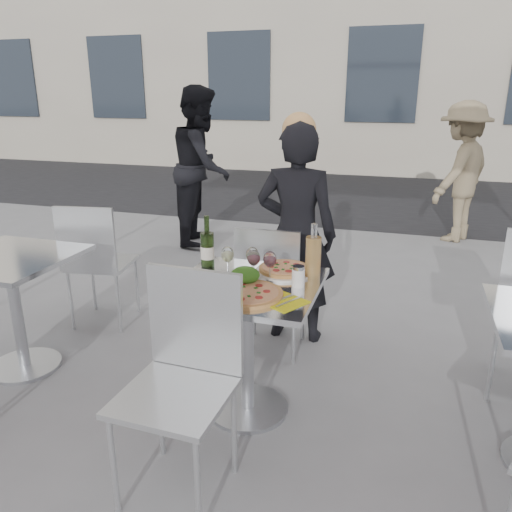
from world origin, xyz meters
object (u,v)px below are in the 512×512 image
(pedestrian_b, at_px, (460,172))
(wineglass_white_a, at_px, (228,255))
(napkin_right, at_px, (283,301))
(woman_diner, at_px, (296,235))
(sugar_shaker, at_px, (298,276))
(pizza_near, at_px, (246,293))
(wineglass_red_a, at_px, (254,259))
(salad_plate, at_px, (245,277))
(wineglass_white_b, at_px, (252,256))
(chair_near, at_px, (184,365))
(wineglass_red_b, at_px, (270,260))
(wine_bottle, at_px, (207,248))
(napkin_left, at_px, (176,296))
(pizza_far, at_px, (284,270))
(pedestrian_a, at_px, (202,167))
(carafe, at_px, (313,256))
(side_table_left, at_px, (13,289))
(chair_far, at_px, (270,281))
(side_chair_lfar, at_px, (95,256))
(main_table, at_px, (247,321))

(pedestrian_b, bearing_deg, wineglass_white_a, 7.32)
(napkin_right, bearing_deg, pedestrian_b, 105.28)
(woman_diner, relative_size, sugar_shaker, 14.09)
(pizza_near, bearing_deg, wineglass_red_a, 98.80)
(wineglass_white_a, height_order, napkin_right, wineglass_white_a)
(salad_plate, height_order, wineglass_white_b, wineglass_white_b)
(chair_near, height_order, wineglass_red_a, chair_near)
(wineglass_white_a, height_order, wineglass_red_b, same)
(wine_bottle, relative_size, napkin_left, 1.47)
(pedestrian_b, distance_m, sugar_shaker, 4.04)
(wineglass_red_b, relative_size, napkin_left, 0.79)
(salad_plate, bearing_deg, pizza_far, 55.37)
(napkin_left, bearing_deg, pedestrian_a, 111.35)
(carafe, bearing_deg, wineglass_red_b, -152.62)
(pedestrian_b, bearing_deg, side_table_left, -7.69)
(chair_far, relative_size, side_chair_lfar, 0.95)
(chair_near, bearing_deg, pizza_near, 71.76)
(woman_diner, distance_m, napkin_right, 1.14)
(pedestrian_b, bearing_deg, wineglass_red_a, 9.35)
(main_table, height_order, salad_plate, salad_plate)
(pedestrian_b, xyz_separation_m, wine_bottle, (-1.56, -3.79, 0.07))
(carafe, height_order, sugar_shaker, carafe)
(chair_far, distance_m, napkin_right, 0.88)
(side_table_left, distance_m, chair_near, 1.50)
(sugar_shaker, height_order, napkin_left, sugar_shaker)
(pedestrian_a, bearing_deg, wineglass_white_b, -164.01)
(napkin_left, bearing_deg, wineglass_white_a, 69.36)
(pedestrian_b, height_order, wineglass_white_a, pedestrian_b)
(wineglass_red_a, bearing_deg, pizza_far, 47.56)
(pedestrian_b, distance_m, wineglass_white_b, 4.04)
(pedestrian_b, relative_size, napkin_left, 7.98)
(side_chair_lfar, distance_m, napkin_left, 1.46)
(pedestrian_b, relative_size, wineglass_red_a, 10.14)
(main_table, distance_m, wineglass_white_b, 0.34)
(side_chair_lfar, bearing_deg, wineglass_white_b, 148.83)
(pizza_near, bearing_deg, wine_bottle, 136.37)
(chair_far, height_order, pedestrian_a, pedestrian_a)
(side_table_left, distance_m, wine_bottle, 1.27)
(pedestrian_b, xyz_separation_m, sugar_shaker, (-1.02, -3.91, 0.00))
(pedestrian_a, xyz_separation_m, wineglass_red_b, (1.63, -2.90, -0.02))
(side_table_left, xyz_separation_m, wineglass_red_b, (1.60, 0.08, 0.32))
(carafe, bearing_deg, wine_bottle, -177.90)
(chair_near, bearing_deg, napkin_left, 122.50)
(napkin_left, bearing_deg, wineglass_white_b, 56.06)
(wineglass_red_b, height_order, napkin_left, wineglass_red_b)
(chair_near, relative_size, carafe, 3.33)
(main_table, relative_size, napkin_right, 3.06)
(woman_diner, distance_m, wineglass_red_a, 0.89)
(side_table_left, relative_size, pizza_near, 2.13)
(pedestrian_a, relative_size, sugar_shaker, 16.40)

